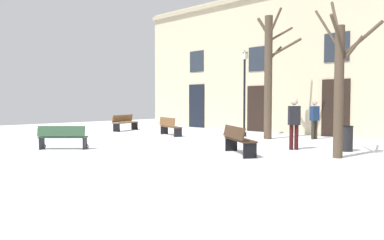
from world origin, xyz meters
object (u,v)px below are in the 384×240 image
Objects in this scene: tree_right_of_center at (340,83)px; bench_near_lamp at (170,126)px; litter_bin at (346,138)px; person_strolling at (315,118)px; bench_back_to_back_right at (238,139)px; streetlamp at (244,84)px; bench_near_center_tree at (125,122)px; tree_near_facade at (269,73)px; bench_back_to_back_left at (63,137)px; person_crossing_plaza at (294,121)px.

tree_right_of_center reaches higher than bench_near_lamp.
litter_bin is at bearing 105.79° from tree_right_of_center.
bench_back_to_back_right is at bearing -156.88° from person_strolling.
streetlamp is (-6.10, 3.46, 0.24)m from tree_right_of_center.
person_strolling reaches higher than bench_near_center_tree.
bench_back_to_back_left is at bearing -110.39° from tree_near_facade.
litter_bin is at bearing -120.47° from person_strolling.
bench_near_lamp reaches higher than litter_bin.
bench_near_lamp is at bearing -123.22° from bench_back_to_back_left.
bench_back_to_back_left is at bearing -137.91° from litter_bin.
bench_back_to_back_left is 10.53m from person_strolling.
bench_back_to_back_left is (-7.66, -4.88, -1.80)m from tree_right_of_center.
streetlamp is at bearing -82.82° from person_crossing_plaza.
bench_back_to_back_left is (-3.04, -8.16, -2.48)m from tree_near_facade.
bench_back_to_back_right is 6.21m from person_strolling.
tree_near_facade reaches higher than bench_back_to_back_left.
bench_back_to_back_left is at bearing 65.59° from bench_back_to_back_right.
bench_back_to_back_right reaches higher than bench_back_to_back_left.
tree_near_facade is at bearing 148.92° from person_strolling.
bench_back_to_back_right is at bearing -125.78° from bench_near_center_tree.
person_strolling is at bearing -131.30° from bench_near_lamp.
tree_near_facade is 3.17× the size of person_strolling.
person_strolling is (-2.66, 2.98, 0.52)m from litter_bin.
bench_near_lamp is 6.28m from bench_back_to_back_left.
bench_near_center_tree reaches higher than litter_bin.
person_strolling is (-0.58, 6.17, 0.47)m from bench_back_to_back_right.
tree_right_of_center is at bearing -169.14° from bench_near_lamp.
tree_right_of_center is at bearing -128.11° from person_strolling.
tree_right_of_center is 2.38m from person_crossing_plaza.
litter_bin is 0.44× the size of bench_near_center_tree.
streetlamp is at bearing 128.72° from person_strolling.
litter_bin is (-0.46, 1.62, -1.80)m from tree_right_of_center.
bench_near_lamp is 1.02× the size of bench_back_to_back_right.
person_crossing_plaza reaches higher than bench_near_lamp.
person_strolling is at bearing 131.76° from litter_bin.
bench_back_to_back_right is at bearing -54.69° from streetlamp.
litter_bin is at bearing -108.92° from bench_near_center_tree.
streetlamp is 6.47m from bench_back_to_back_right.
bench_back_to_back_left is at bearing -147.50° from tree_right_of_center.
streetlamp reaches higher than person_crossing_plaza.
person_crossing_plaza is at bearing -113.47° from bench_near_center_tree.
streetlamp is 2.18× the size of bench_near_lamp.
tree_near_facade reaches higher than litter_bin.
streetlamp reaches higher than bench_near_center_tree.
litter_bin is 0.58× the size of bench_back_to_back_left.
bench_back_to_back_right is at bearing -123.11° from litter_bin.
bench_near_center_tree reaches higher than bench_back_to_back_left.
tree_near_facade reaches higher than person_strolling.
litter_bin is 4.02m from person_strolling.
streetlamp is 2.28× the size of person_crossing_plaza.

